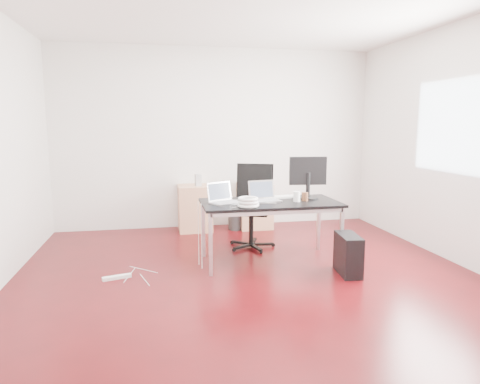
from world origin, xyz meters
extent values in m
plane|color=#3B0609|center=(0.00, 0.00, 0.00)|extent=(5.00, 5.00, 0.00)
plane|color=silver|center=(0.00, 0.00, 2.80)|extent=(5.00, 5.00, 0.00)
plane|color=silver|center=(0.00, 2.50, 1.40)|extent=(5.00, 0.00, 5.00)
plane|color=silver|center=(0.00, -2.50, 1.40)|extent=(5.00, 0.00, 5.00)
plane|color=silver|center=(2.50, 0.00, 1.40)|extent=(0.00, 5.00, 5.00)
plane|color=white|center=(2.48, 0.20, 1.60)|extent=(0.00, 1.50, 1.50)
cube|color=black|center=(0.35, 0.52, 0.71)|extent=(1.60, 0.80, 0.03)
cube|color=silver|center=(-0.40, 0.17, 0.35)|extent=(0.04, 0.04, 0.70)
cube|color=silver|center=(-0.40, 0.87, 0.35)|extent=(0.04, 0.04, 0.70)
cube|color=silver|center=(1.10, 0.17, 0.35)|extent=(0.04, 0.04, 0.70)
cube|color=silver|center=(1.10, 0.87, 0.35)|extent=(0.04, 0.04, 0.70)
cylinder|color=black|center=(0.27, 1.14, 0.23)|extent=(0.06, 0.06, 0.47)
cube|color=black|center=(0.27, 1.14, 0.50)|extent=(0.62, 0.61, 0.06)
cube|color=black|center=(0.35, 1.34, 0.81)|extent=(0.46, 0.27, 0.55)
cube|color=tan|center=(-0.38, 2.23, 0.35)|extent=(0.50, 0.50, 0.70)
cube|color=tan|center=(0.57, 2.23, 0.35)|extent=(0.50, 0.50, 0.70)
cube|color=black|center=(1.09, -0.06, 0.22)|extent=(0.25, 0.47, 0.44)
cylinder|color=black|center=(0.25, 2.15, 0.14)|extent=(0.28, 0.28, 0.28)
cube|color=white|center=(-1.39, 0.27, 0.02)|extent=(0.31, 0.14, 0.04)
cube|color=silver|center=(-0.18, 0.51, 0.74)|extent=(0.40, 0.36, 0.01)
cube|color=silver|center=(-0.23, 0.62, 0.85)|extent=(0.31, 0.19, 0.22)
cube|color=#475166|center=(-0.23, 0.61, 0.85)|extent=(0.27, 0.17, 0.18)
cube|color=silver|center=(0.31, 0.54, 0.74)|extent=(0.37, 0.29, 0.01)
cube|color=silver|center=(0.29, 0.65, 0.85)|extent=(0.33, 0.11, 0.22)
cube|color=#475166|center=(0.29, 0.65, 0.85)|extent=(0.29, 0.09, 0.18)
cylinder|color=black|center=(0.86, 0.62, 0.74)|extent=(0.26, 0.26, 0.02)
cylinder|color=black|center=(0.86, 0.62, 0.90)|extent=(0.05, 0.05, 0.30)
cube|color=black|center=(0.86, 0.64, 1.07)|extent=(0.45, 0.10, 0.34)
cube|color=#475166|center=(0.86, 0.67, 1.07)|extent=(0.39, 0.05, 0.29)
cube|color=white|center=(0.52, 0.74, 0.74)|extent=(0.45, 0.19, 0.02)
cylinder|color=white|center=(0.66, 0.46, 0.79)|extent=(0.09, 0.09, 0.12)
cylinder|color=brown|center=(0.77, 0.49, 0.78)|extent=(0.10, 0.10, 0.10)
torus|color=white|center=(0.03, 0.26, 0.75)|extent=(0.24, 0.24, 0.04)
torus|color=white|center=(0.03, 0.26, 0.78)|extent=(0.23, 0.23, 0.04)
torus|color=white|center=(0.03, 0.26, 0.82)|extent=(0.22, 0.22, 0.04)
cube|color=white|center=(0.13, 0.31, 0.74)|extent=(0.08, 0.08, 0.03)
cube|color=#9E9E9E|center=(-0.33, 2.16, 0.79)|extent=(0.10, 0.10, 0.18)
cube|color=black|center=(0.49, 2.18, 0.74)|extent=(0.31, 0.26, 0.09)
camera|label=1|loc=(-0.94, -4.25, 1.63)|focal=32.00mm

